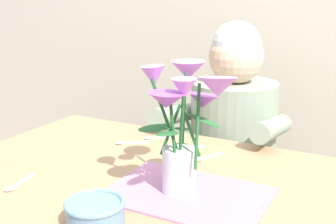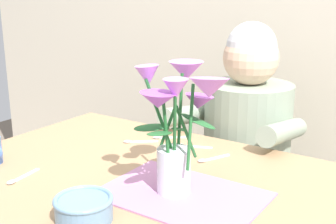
{
  "view_description": "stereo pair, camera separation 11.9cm",
  "coord_description": "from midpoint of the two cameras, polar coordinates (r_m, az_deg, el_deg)",
  "views": [
    {
      "loc": [
        0.58,
        -0.96,
        1.24
      ],
      "look_at": [
        0.04,
        0.05,
        0.92
      ],
      "focal_mm": 46.51,
      "sensor_mm": 36.0,
      "label": 1
    },
    {
      "loc": [
        0.68,
        -0.9,
        1.24
      ],
      "look_at": [
        0.04,
        0.05,
        0.92
      ],
      "focal_mm": 46.51,
      "sensor_mm": 36.0,
      "label": 2
    }
  ],
  "objects": [
    {
      "name": "dining_table",
      "position": [
        1.27,
        0.06,
        -12.41
      ],
      "size": [
        1.2,
        0.8,
        0.74
      ],
      "color": "#9E7A56",
      "rests_on": "ground_plane"
    },
    {
      "name": "seated_person",
      "position": [
        1.79,
        11.96,
        -7.02
      ],
      "size": [
        0.45,
        0.47,
        1.14
      ],
      "rotation": [
        0.0,
        0.0,
        -0.01
      ],
      "color": "#4C4C56",
      "rests_on": "ground_plane"
    },
    {
      "name": "striped_placemat",
      "position": [
        1.12,
        4.94,
        -10.82
      ],
      "size": [
        0.4,
        0.28,
        0.0
      ],
      "primitive_type": "cube",
      "color": "#B275A3",
      "rests_on": "dining_table"
    },
    {
      "name": "flower_vase",
      "position": [
        1.06,
        4.54,
        -0.79
      ],
      "size": [
        0.28,
        0.27,
        0.33
      ],
      "color": "silver",
      "rests_on": "dining_table"
    },
    {
      "name": "ceramic_bowl",
      "position": [
        1.01,
        -7.61,
        -12.4
      ],
      "size": [
        0.14,
        0.14,
        0.06
      ],
      "color": "#6689A8",
      "rests_on": "dining_table"
    },
    {
      "name": "spoon_0",
      "position": [
        1.25,
        -16.48,
        -8.44
      ],
      "size": [
        0.03,
        0.12,
        0.01
      ],
      "color": "silver",
      "rests_on": "dining_table"
    },
    {
      "name": "spoon_1",
      "position": [
        1.46,
        5.01,
        -4.47
      ],
      "size": [
        0.12,
        0.06,
        0.01
      ],
      "color": "silver",
      "rests_on": "dining_table"
    },
    {
      "name": "spoon_2",
      "position": [
        1.53,
        1.71,
        -3.37
      ],
      "size": [
        0.1,
        0.09,
        0.01
      ],
      "color": "silver",
      "rests_on": "dining_table"
    },
    {
      "name": "spoon_3",
      "position": [
        1.35,
        7.93,
        -6.18
      ],
      "size": [
        0.06,
        0.11,
        0.01
      ],
      "color": "silver",
      "rests_on": "dining_table"
    },
    {
      "name": "spoon_4",
      "position": [
        1.49,
        -2.06,
        -3.91
      ],
      "size": [
        0.1,
        0.09,
        0.01
      ],
      "color": "silver",
      "rests_on": "dining_table"
    }
  ]
}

